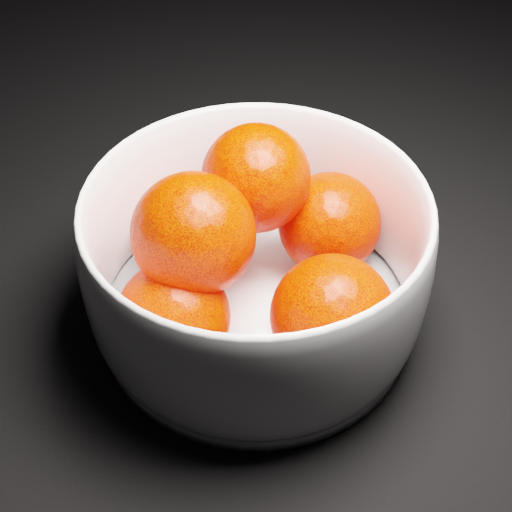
% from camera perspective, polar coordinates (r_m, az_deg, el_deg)
% --- Properties ---
extents(bowl, '(0.25, 0.25, 0.12)m').
position_cam_1_polar(bowl, '(0.52, 0.00, -0.49)').
color(bowl, white).
rests_on(bowl, ground).
extents(orange_pile, '(0.21, 0.21, 0.13)m').
position_cam_1_polar(orange_pile, '(0.52, -0.55, 0.58)').
color(orange_pile, '#F01C01').
rests_on(orange_pile, bowl).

